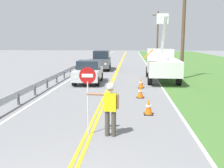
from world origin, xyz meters
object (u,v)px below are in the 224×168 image
stop_sign_paddle (88,86)px  utility_pole_mid (158,35)px  oncoming_suv_second (102,60)px  traffic_cone_mid (140,92)px  utility_bucket_truck (162,63)px  flagger_worker (110,106)px  utility_pole_near (183,28)px  traffic_cone_tail (141,83)px  traffic_cone_lead (149,107)px  oncoming_sedan_nearest (88,72)px

stop_sign_paddle → utility_pole_mid: utility_pole_mid is taller
oncoming_suv_second → traffic_cone_mid: (3.76, -13.99, -0.72)m
utility_bucket_truck → oncoming_suv_second: utility_bucket_truck is taller
flagger_worker → oncoming_suv_second: oncoming_suv_second is taller
utility_bucket_truck → utility_pole_near: utility_pole_near is taller
stop_sign_paddle → traffic_cone_tail: (2.16, 9.03, -1.37)m
flagger_worker → traffic_cone_mid: 6.22m
traffic_cone_tail → traffic_cone_lead: bearing=-89.3°
flagger_worker → oncoming_sedan_nearest: bearing=102.9°
utility_pole_near → traffic_cone_lead: (-3.48, -11.04, -3.90)m
stop_sign_paddle → utility_pole_mid: (5.78, 35.23, 2.39)m
oncoming_sedan_nearest → traffic_cone_mid: 6.20m
oncoming_suv_second → traffic_cone_tail: 11.63m
utility_bucket_truck → traffic_cone_mid: size_ratio=9.82×
utility_bucket_truck → oncoming_sedan_nearest: size_ratio=1.66×
utility_pole_mid → traffic_cone_mid: (-3.79, -29.26, -3.76)m
oncoming_suv_second → traffic_cone_tail: oncoming_suv_second is taller
oncoming_sedan_nearest → traffic_cone_tail: size_ratio=5.90×
utility_pole_near → utility_pole_mid: size_ratio=1.03×
utility_bucket_truck → oncoming_suv_second: (-5.71, 7.04, -0.35)m
stop_sign_paddle → utility_pole_near: bearing=67.3°
utility_bucket_truck → traffic_cone_tail: (-1.79, -3.88, -1.07)m
oncoming_sedan_nearest → traffic_cone_tail: oncoming_sedan_nearest is taller
utility_pole_near → stop_sign_paddle: bearing=-112.7°
utility_pole_mid → traffic_cone_lead: (-3.55, -32.62, -3.76)m
stop_sign_paddle → utility_pole_mid: size_ratio=0.30×
utility_pole_mid → utility_pole_near: bearing=-90.2°
utility_pole_near → traffic_cone_tail: (-3.56, -4.62, -3.90)m
oncoming_sedan_nearest → traffic_cone_lead: 9.20m
utility_pole_mid → traffic_cone_lead: utility_pole_mid is taller
stop_sign_paddle → utility_bucket_truck: utility_bucket_truck is taller
flagger_worker → traffic_cone_mid: flagger_worker is taller
traffic_cone_lead → traffic_cone_mid: 3.36m
oncoming_sedan_nearest → utility_pole_mid: bearing=72.8°
traffic_cone_lead → traffic_cone_tail: same height
oncoming_suv_second → traffic_cone_tail: size_ratio=6.67×
utility_pole_mid → traffic_cone_mid: utility_pole_mid is taller
flagger_worker → utility_pole_near: bearing=70.2°
utility_bucket_truck → oncoming_sedan_nearest: 6.08m
utility_bucket_truck → traffic_cone_tail: utility_bucket_truck is taller
oncoming_suv_second → traffic_cone_lead: bearing=-77.0°
stop_sign_paddle → oncoming_sedan_nearest: bearing=99.1°
utility_bucket_truck → stop_sign_paddle: bearing=-107.0°
stop_sign_paddle → traffic_cone_lead: stop_sign_paddle is taller
oncoming_suv_second → utility_pole_mid: utility_pole_mid is taller
utility_bucket_truck → oncoming_sedan_nearest: bearing=-160.5°
utility_bucket_truck → traffic_cone_lead: bearing=-99.5°
traffic_cone_tail → flagger_worker: bearing=-98.7°
oncoming_sedan_nearest → utility_pole_mid: 25.69m
stop_sign_paddle → traffic_cone_tail: size_ratio=3.33×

